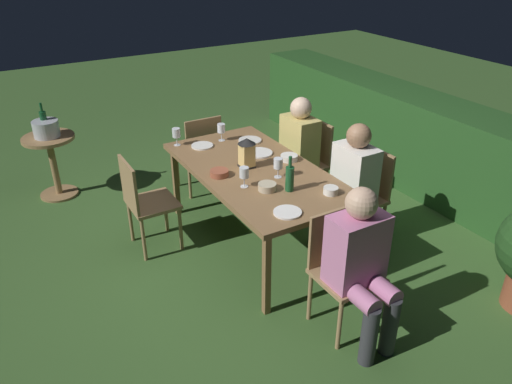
% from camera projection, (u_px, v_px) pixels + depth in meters
% --- Properties ---
extents(ground_plane, '(16.00, 16.00, 0.00)m').
position_uv_depth(ground_plane, '(256.00, 242.00, 4.60)').
color(ground_plane, '#385B28').
extents(dining_table, '(1.87, 0.97, 0.75)m').
position_uv_depth(dining_table, '(256.00, 174.00, 4.28)').
color(dining_table, olive).
rests_on(dining_table, ground).
extents(chair_side_right_b, '(0.42, 0.40, 0.87)m').
position_uv_depth(chair_side_right_b, '(364.00, 192.00, 4.45)').
color(chair_side_right_b, '#9E7A51').
rests_on(chair_side_right_b, ground).
extents(person_in_cream, '(0.38, 0.47, 1.15)m').
position_uv_depth(person_in_cream, '(349.00, 181.00, 4.29)').
color(person_in_cream, white).
rests_on(person_in_cream, ground).
extents(chair_side_left_a, '(0.42, 0.40, 0.87)m').
position_uv_depth(chair_side_left_a, '(144.00, 200.00, 4.31)').
color(chair_side_left_a, '#9E7A51').
rests_on(chair_side_left_a, ground).
extents(chair_head_near, '(0.40, 0.42, 0.87)m').
position_uv_depth(chair_head_near, '(200.00, 150.00, 5.28)').
color(chair_head_near, '#9E7A51').
rests_on(chair_head_near, ground).
extents(chair_side_right_a, '(0.42, 0.40, 0.87)m').
position_uv_depth(chair_side_right_a, '(309.00, 158.00, 5.09)').
color(chair_side_right_a, '#9E7A51').
rests_on(chair_side_right_a, ground).
extents(person_in_mustard, '(0.38, 0.47, 1.15)m').
position_uv_depth(person_in_mustard, '(294.00, 148.00, 4.93)').
color(person_in_mustard, tan).
rests_on(person_in_mustard, ground).
extents(chair_head_far, '(0.40, 0.42, 0.87)m').
position_uv_depth(chair_head_far, '(341.00, 265.00, 3.47)').
color(chair_head_far, '#9E7A51').
rests_on(chair_head_far, ground).
extents(person_in_pink, '(0.48, 0.38, 1.15)m').
position_uv_depth(person_in_pink, '(362.00, 262.00, 3.25)').
color(person_in_pink, '#C675A3').
rests_on(person_in_pink, ground).
extents(lantern_centerpiece, '(0.15, 0.15, 0.27)m').
position_uv_depth(lantern_centerpiece, '(247.00, 151.00, 4.22)').
color(lantern_centerpiece, black).
rests_on(lantern_centerpiece, dining_table).
extents(green_bottle_on_table, '(0.07, 0.07, 0.29)m').
position_uv_depth(green_bottle_on_table, '(290.00, 178.00, 3.85)').
color(green_bottle_on_table, '#195128').
rests_on(green_bottle_on_table, dining_table).
extents(wine_glass_a, '(0.08, 0.08, 0.17)m').
position_uv_depth(wine_glass_a, '(221.00, 129.00, 4.77)').
color(wine_glass_a, silver).
rests_on(wine_glass_a, dining_table).
extents(wine_glass_b, '(0.08, 0.08, 0.17)m').
position_uv_depth(wine_glass_b, '(176.00, 134.00, 4.67)').
color(wine_glass_b, silver).
rests_on(wine_glass_b, dining_table).
extents(wine_glass_c, '(0.08, 0.08, 0.17)m').
position_uv_depth(wine_glass_c, '(278.00, 164.00, 4.06)').
color(wine_glass_c, silver).
rests_on(wine_glass_c, dining_table).
extents(wine_glass_d, '(0.08, 0.08, 0.17)m').
position_uv_depth(wine_glass_d, '(244.00, 173.00, 3.91)').
color(wine_glass_d, silver).
rests_on(wine_glass_d, dining_table).
extents(plate_a, '(0.24, 0.24, 0.01)m').
position_uv_depth(plate_a, '(259.00, 153.00, 4.54)').
color(plate_a, white).
rests_on(plate_a, dining_table).
extents(plate_b, '(0.22, 0.22, 0.01)m').
position_uv_depth(plate_b, '(250.00, 140.00, 4.81)').
color(plate_b, silver).
rests_on(plate_b, dining_table).
extents(plate_c, '(0.21, 0.21, 0.01)m').
position_uv_depth(plate_c, '(202.00, 146.00, 4.69)').
color(plate_c, white).
rests_on(plate_c, dining_table).
extents(plate_d, '(0.21, 0.21, 0.01)m').
position_uv_depth(plate_d, '(288.00, 212.00, 3.59)').
color(plate_d, white).
rests_on(plate_d, dining_table).
extents(bowl_olives, '(0.12, 0.12, 0.06)m').
position_uv_depth(bowl_olives, '(331.00, 190.00, 3.84)').
color(bowl_olives, silver).
rests_on(bowl_olives, dining_table).
extents(bowl_bread, '(0.14, 0.14, 0.06)m').
position_uv_depth(bowl_bread, '(267.00, 187.00, 3.90)').
color(bowl_bread, '#BCAD8E').
rests_on(bowl_bread, dining_table).
extents(bowl_salad, '(0.15, 0.15, 0.05)m').
position_uv_depth(bowl_salad, '(289.00, 157.00, 4.40)').
color(bowl_salad, silver).
rests_on(bowl_salad, dining_table).
extents(bowl_dip, '(0.16, 0.16, 0.05)m').
position_uv_depth(bowl_dip, '(219.00, 173.00, 4.12)').
color(bowl_dip, '#9E5138').
rests_on(bowl_dip, dining_table).
extents(side_table, '(0.53, 0.53, 0.68)m').
position_uv_depth(side_table, '(52.00, 157.00, 5.21)').
color(side_table, '#937047').
rests_on(side_table, ground).
extents(ice_bucket, '(0.26, 0.26, 0.34)m').
position_uv_depth(ice_bucket, '(46.00, 128.00, 5.06)').
color(ice_bucket, '#B2B7BF').
rests_on(ice_bucket, side_table).
extents(hedge_backdrop, '(5.63, 0.62, 0.99)m').
position_uv_depth(hedge_backdrop, '(431.00, 146.00, 5.34)').
color(hedge_backdrop, '#234C1E').
rests_on(hedge_backdrop, ground).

